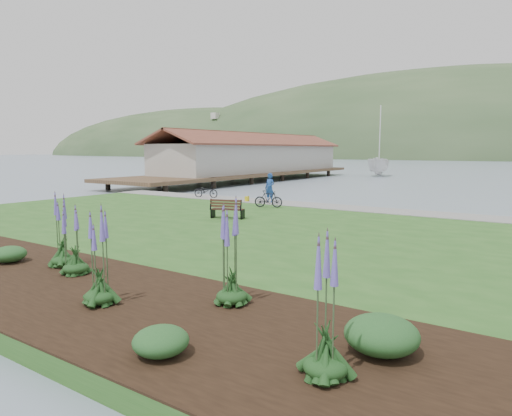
{
  "coord_description": "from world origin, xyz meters",
  "views": [
    {
      "loc": [
        9.52,
        -15.67,
        3.48
      ],
      "look_at": [
        0.01,
        -1.61,
        1.3
      ],
      "focal_mm": 32.0,
      "sensor_mm": 36.0,
      "label": 1
    }
  ],
  "objects_px": {
    "park_bench": "(227,209)",
    "bicycle_a": "(206,191)",
    "person": "(270,185)",
    "sailboat": "(378,176)"
  },
  "relations": [
    {
      "from": "park_bench",
      "to": "bicycle_a",
      "type": "xyz_separation_m",
      "value": [
        -6.55,
        6.28,
        -0.01
      ]
    },
    {
      "from": "person",
      "to": "sailboat",
      "type": "xyz_separation_m",
      "value": [
        -6.06,
        36.32,
        -1.41
      ]
    },
    {
      "from": "park_bench",
      "to": "bicycle_a",
      "type": "height_order",
      "value": "park_bench"
    },
    {
      "from": "sailboat",
      "to": "bicycle_a",
      "type": "bearing_deg",
      "value": -98.54
    },
    {
      "from": "bicycle_a",
      "to": "sailboat",
      "type": "bearing_deg",
      "value": -8.63
    },
    {
      "from": "person",
      "to": "bicycle_a",
      "type": "height_order",
      "value": "person"
    },
    {
      "from": "person",
      "to": "sailboat",
      "type": "distance_m",
      "value": 36.85
    },
    {
      "from": "bicycle_a",
      "to": "person",
      "type": "bearing_deg",
      "value": -99.45
    },
    {
      "from": "park_bench",
      "to": "bicycle_a",
      "type": "relative_size",
      "value": 0.94
    },
    {
      "from": "bicycle_a",
      "to": "sailboat",
      "type": "relative_size",
      "value": 0.06
    }
  ]
}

